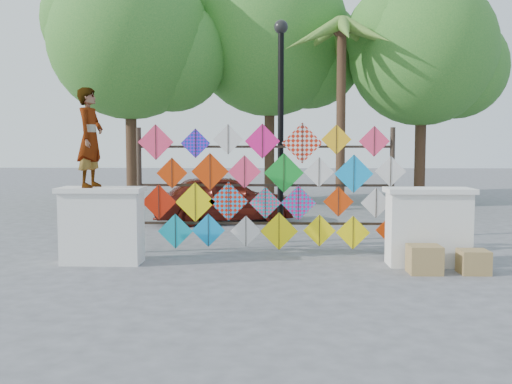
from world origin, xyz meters
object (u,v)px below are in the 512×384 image
sedan (223,198)px  lamppost (281,110)px  vendor_woman (90,138)px  kite_rack (267,188)px

sedan → lamppost: lamppost is taller
vendor_woman → lamppost: lamppost is taller
kite_rack → lamppost: bearing=78.4°
kite_rack → sedan: bearing=105.5°
vendor_woman → sedan: size_ratio=0.45×
vendor_woman → lamppost: size_ratio=0.37×
kite_rack → sedan: (-1.16, 4.20, -0.59)m
kite_rack → sedan: kite_rack is taller
lamppost → sedan: bearing=115.9°
kite_rack → vendor_woman: 3.18m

